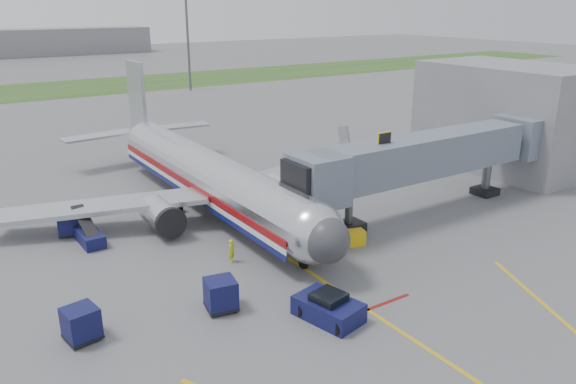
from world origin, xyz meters
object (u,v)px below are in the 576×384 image
airliner (208,175)px  pushback_tug (328,308)px  belt_loader (89,235)px  ramp_worker (232,251)px

airliner → pushback_tug: size_ratio=9.32×
airliner → belt_loader: 10.42m
airliner → ramp_worker: size_ratio=23.64×
ramp_worker → belt_loader: bearing=99.7°
pushback_tug → belt_loader: belt_loader is taller
pushback_tug → airliner: bearing=83.1°
pushback_tug → ramp_worker: ramp_worker is taller
belt_loader → ramp_worker: (6.74, -8.07, 0.25)m
belt_loader → ramp_worker: belt_loader is taller
airliner → ramp_worker: bearing=-108.0°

